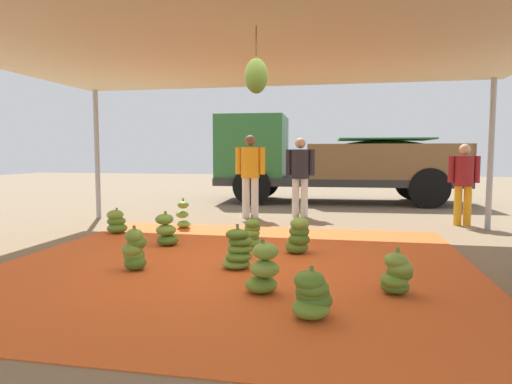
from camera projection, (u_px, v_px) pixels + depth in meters
ground_plane at (274, 226)px, 8.45m from camera, size 40.00×40.00×0.00m
tarp_orange at (237, 264)px, 5.52m from camera, size 5.68×5.58×0.01m
tent_canopy at (234, 42)px, 5.21m from camera, size 8.00×7.00×2.73m
banana_bunch_0 at (238, 250)px, 5.27m from camera, size 0.49×0.47×0.53m
banana_bunch_1 at (263, 270)px, 4.33m from camera, size 0.43×0.43×0.53m
banana_bunch_2 at (116, 222)px, 7.63m from camera, size 0.47×0.47×0.43m
banana_bunch_3 at (299, 237)px, 6.05m from camera, size 0.41×0.40×0.53m
banana_bunch_4 at (312, 295)px, 3.69m from camera, size 0.44×0.46×0.44m
banana_bunch_5 at (397, 275)px, 4.29m from camera, size 0.40×0.41×0.46m
banana_bunch_6 at (135, 250)px, 5.20m from camera, size 0.35×0.35×0.52m
banana_bunch_7 at (252, 234)px, 6.44m from camera, size 0.40×0.38×0.47m
banana_bunch_8 at (166, 231)px, 6.58m from camera, size 0.46×0.46×0.51m
banana_bunch_9 at (183, 216)px, 8.13m from camera, size 0.35×0.35×0.55m
cargo_truck_main at (327, 159)px, 12.49m from camera, size 6.66×2.62×2.40m
worker_0 at (300, 171)px, 9.55m from camera, size 0.62×0.38×1.69m
worker_1 at (464, 178)px, 8.41m from camera, size 0.56×0.34×1.53m
worker_2 at (250, 170)px, 9.43m from camera, size 0.64×0.39×1.74m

